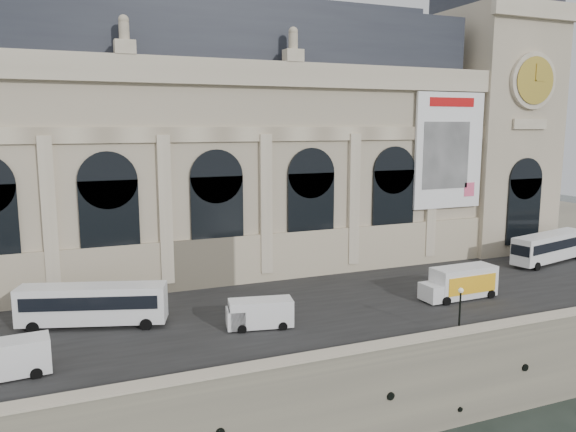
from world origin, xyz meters
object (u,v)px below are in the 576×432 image
(bus_right, at_px, (549,247))
(van_c, at_px, (257,314))
(box_truck, at_px, (460,283))
(lamp_right, at_px, (460,313))
(bus_left, at_px, (93,304))

(bus_right, xyz_separation_m, van_c, (-38.38, -7.08, -0.77))
(box_truck, height_order, lamp_right, lamp_right)
(van_c, xyz_separation_m, box_truck, (19.86, 0.08, 0.32))
(bus_right, height_order, lamp_right, lamp_right)
(van_c, height_order, lamp_right, lamp_right)
(bus_left, distance_m, lamp_right, 28.48)
(box_truck, bearing_deg, van_c, -179.78)
(bus_left, relative_size, lamp_right, 2.98)
(lamp_right, bearing_deg, box_truck, 50.56)
(bus_right, xyz_separation_m, lamp_right, (-24.93, -14.80, -0.01))
(bus_left, height_order, box_truck, bus_left)
(box_truck, bearing_deg, lamp_right, -129.44)
(bus_right, relative_size, van_c, 2.20)
(van_c, bearing_deg, bus_right, 10.45)
(van_c, bearing_deg, lamp_right, -29.86)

